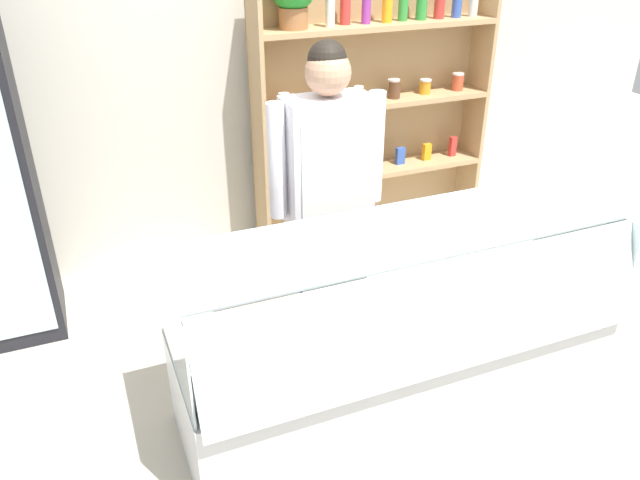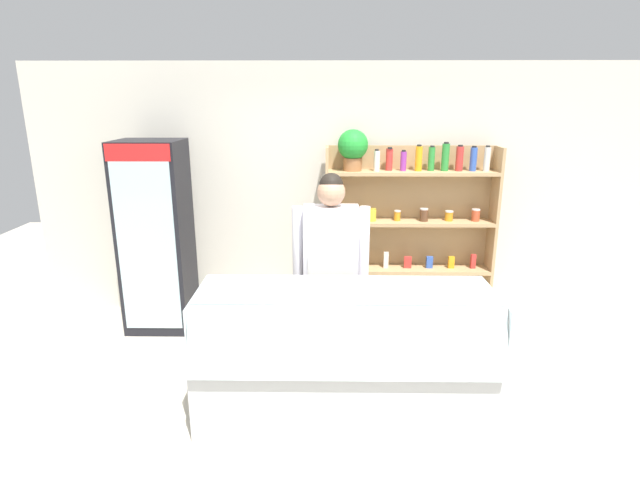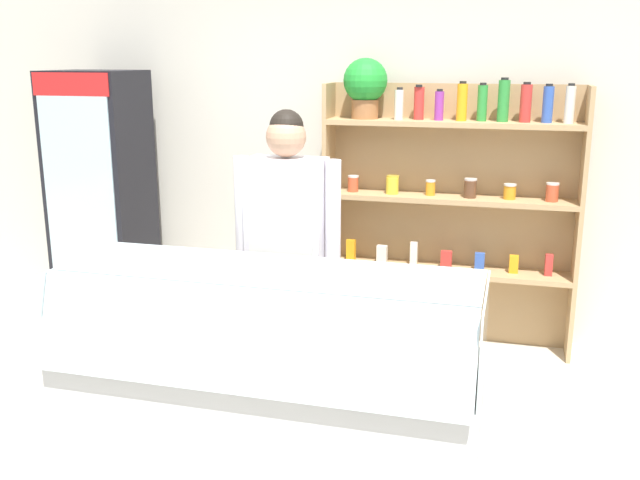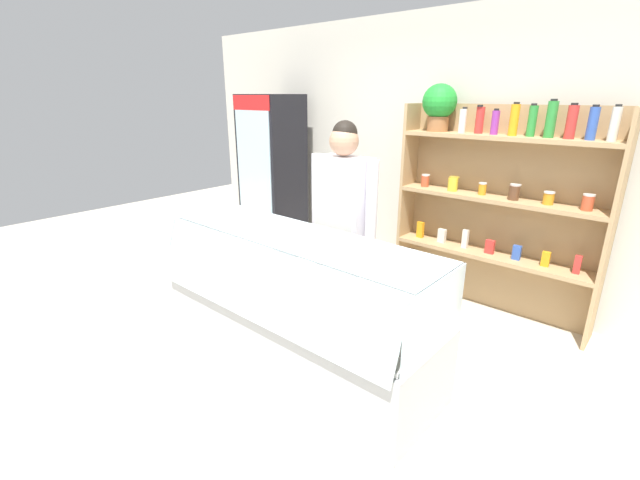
# 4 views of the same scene
# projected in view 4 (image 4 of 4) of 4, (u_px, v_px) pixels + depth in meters

# --- Properties ---
(ground_plane) EXTENTS (12.00, 12.00, 0.00)m
(ground_plane) POSITION_uv_depth(u_px,v_px,m) (306.00, 367.00, 3.21)
(ground_plane) COLOR beige
(back_wall) EXTENTS (6.80, 0.10, 2.70)m
(back_wall) POSITION_uv_depth(u_px,v_px,m) (445.00, 157.00, 4.23)
(back_wall) COLOR beige
(back_wall) RESTS_ON ground
(drinks_fridge) EXTENTS (0.64, 0.58, 1.95)m
(drinks_fridge) POSITION_uv_depth(u_px,v_px,m) (273.00, 178.00, 5.20)
(drinks_fridge) COLOR black
(drinks_fridge) RESTS_ON ground
(shelving_unit) EXTENTS (1.77, 0.31, 2.04)m
(shelving_unit) POSITION_uv_depth(u_px,v_px,m) (489.00, 187.00, 3.77)
(shelving_unit) COLOR tan
(shelving_unit) RESTS_ON ground
(deli_display_case) EXTENTS (2.16, 0.79, 1.01)m
(deli_display_case) POSITION_uv_depth(u_px,v_px,m) (296.00, 326.00, 3.17)
(deli_display_case) COLOR silver
(deli_display_case) RESTS_ON ground
(shop_clerk) EXTENTS (0.64, 0.25, 1.76)m
(shop_clerk) POSITION_uv_depth(u_px,v_px,m) (342.00, 210.00, 3.46)
(shop_clerk) COLOR #383D51
(shop_clerk) RESTS_ON ground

